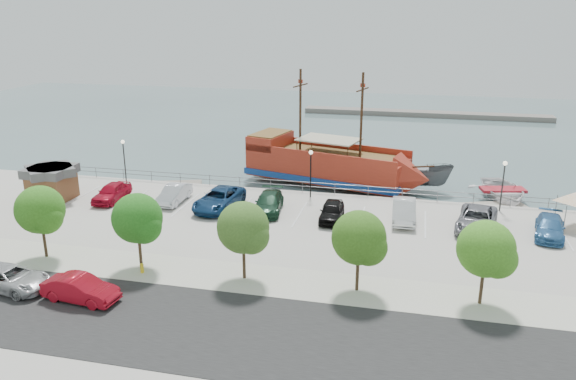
# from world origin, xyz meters

# --- Properties ---
(ground) EXTENTS (160.00, 160.00, 0.00)m
(ground) POSITION_xyz_m (0.00, 0.00, -1.00)
(ground) COLOR #486063
(street) EXTENTS (100.00, 8.00, 0.04)m
(street) POSITION_xyz_m (0.00, -16.00, 0.01)
(street) COLOR black
(street) RESTS_ON land_slab
(sidewalk) EXTENTS (100.00, 4.00, 0.05)m
(sidewalk) POSITION_xyz_m (0.00, -10.00, 0.01)
(sidewalk) COLOR beige
(sidewalk) RESTS_ON land_slab
(seawall_railing) EXTENTS (50.00, 0.06, 1.00)m
(seawall_railing) POSITION_xyz_m (0.00, 7.80, 0.53)
(seawall_railing) COLOR slate
(seawall_railing) RESTS_ON land_slab
(far_shore) EXTENTS (40.00, 3.00, 0.80)m
(far_shore) POSITION_xyz_m (10.00, 55.00, -0.60)
(far_shore) COLOR slate
(far_shore) RESTS_ON ground
(pirate_ship) EXTENTS (19.23, 9.64, 11.91)m
(pirate_ship) POSITION_xyz_m (1.58, 13.37, 0.99)
(pirate_ship) COLOR #A02A19
(pirate_ship) RESTS_ON ground
(patrol_boat) EXTENTS (6.61, 2.85, 2.50)m
(patrol_boat) POSITION_xyz_m (9.34, 13.87, 0.25)
(patrol_boat) COLOR #4D5154
(patrol_boat) RESTS_ON ground
(speedboat) EXTENTS (6.46, 7.98, 1.46)m
(speedboat) POSITION_xyz_m (16.98, 12.36, -0.27)
(speedboat) COLOR silver
(speedboat) RESTS_ON ground
(dock_west) EXTENTS (7.14, 4.14, 0.39)m
(dock_west) POSITION_xyz_m (-15.12, 9.20, -0.80)
(dock_west) COLOR gray
(dock_west) RESTS_ON ground
(dock_mid) EXTENTS (7.38, 4.39, 0.41)m
(dock_mid) POSITION_xyz_m (8.97, 9.20, -0.80)
(dock_mid) COLOR gray
(dock_mid) RESTS_ON ground
(dock_east) EXTENTS (7.99, 4.70, 0.44)m
(dock_east) POSITION_xyz_m (14.99, 9.20, -0.78)
(dock_east) COLOR gray
(dock_east) RESTS_ON ground
(shed) EXTENTS (3.62, 3.62, 2.97)m
(shed) POSITION_xyz_m (-21.93, 0.76, 1.58)
(shed) COLOR brown
(shed) RESTS_ON land_slab
(street_van) EXTENTS (5.32, 2.98, 1.41)m
(street_van) POSITION_xyz_m (-14.18, -14.48, 0.70)
(street_van) COLOR #ACADAE
(street_van) RESTS_ON street
(street_sedan) EXTENTS (4.66, 2.04, 1.49)m
(street_sedan) POSITION_xyz_m (-9.28, -14.82, 0.74)
(street_sedan) COLOR #AA0E1D
(street_sedan) RESTS_ON street
(fire_hydrant) EXTENTS (0.24, 0.24, 0.69)m
(fire_hydrant) POSITION_xyz_m (-7.53, -10.80, 0.38)
(fire_hydrant) COLOR yellow
(fire_hydrant) RESTS_ON sidewalk
(lamp_post_left) EXTENTS (0.36, 0.36, 4.28)m
(lamp_post_left) POSITION_xyz_m (-18.00, 6.50, 2.94)
(lamp_post_left) COLOR black
(lamp_post_left) RESTS_ON land_slab
(lamp_post_mid) EXTENTS (0.36, 0.36, 4.28)m
(lamp_post_mid) POSITION_xyz_m (0.00, 6.50, 2.94)
(lamp_post_mid) COLOR black
(lamp_post_mid) RESTS_ON land_slab
(lamp_post_right) EXTENTS (0.36, 0.36, 4.28)m
(lamp_post_right) POSITION_xyz_m (16.00, 6.50, 2.94)
(lamp_post_right) COLOR black
(lamp_post_right) RESTS_ON land_slab
(tree_b) EXTENTS (3.30, 3.20, 5.00)m
(tree_b) POSITION_xyz_m (-14.85, -10.07, 3.30)
(tree_b) COLOR #473321
(tree_b) RESTS_ON sidewalk
(tree_c) EXTENTS (3.30, 3.20, 5.00)m
(tree_c) POSITION_xyz_m (-7.85, -10.07, 3.30)
(tree_c) COLOR #473321
(tree_c) RESTS_ON sidewalk
(tree_d) EXTENTS (3.30, 3.20, 5.00)m
(tree_d) POSITION_xyz_m (-0.85, -10.07, 3.30)
(tree_d) COLOR #473321
(tree_d) RESTS_ON sidewalk
(tree_e) EXTENTS (3.30, 3.20, 5.00)m
(tree_e) POSITION_xyz_m (6.15, -10.07, 3.30)
(tree_e) COLOR #473321
(tree_e) RESTS_ON sidewalk
(tree_f) EXTENTS (3.30, 3.20, 5.00)m
(tree_f) POSITION_xyz_m (13.15, -10.07, 3.30)
(tree_f) COLOR #473321
(tree_f) RESTS_ON sidewalk
(parked_car_a) EXTENTS (1.86, 4.62, 1.57)m
(parked_car_a) POSITION_xyz_m (-16.67, 1.57, 0.79)
(parked_car_a) COLOR #A90A20
(parked_car_a) RESTS_ON land_slab
(parked_car_b) EXTENTS (1.60, 4.57, 1.51)m
(parked_car_b) POSITION_xyz_m (-11.20, 2.41, 0.75)
(parked_car_b) COLOR silver
(parked_car_b) RESTS_ON land_slab
(parked_car_c) EXTENTS (3.37, 6.26, 1.67)m
(parked_car_c) POSITION_xyz_m (-6.89, 1.81, 0.84)
(parked_car_c) COLOR navy
(parked_car_c) RESTS_ON land_slab
(parked_car_d) EXTENTS (2.75, 5.45, 1.52)m
(parked_car_d) POSITION_xyz_m (-2.64, 2.03, 0.76)
(parked_car_d) COLOR #163824
(parked_car_d) RESTS_ON land_slab
(parked_car_e) EXTENTS (1.94, 4.46, 1.50)m
(parked_car_e) POSITION_xyz_m (2.74, 1.24, 0.75)
(parked_car_e) COLOR black
(parked_car_e) RESTS_ON land_slab
(parked_car_f) EXTENTS (1.97, 5.14, 1.67)m
(parked_car_f) POSITION_xyz_m (8.29, 2.43, 0.84)
(parked_car_f) COLOR silver
(parked_car_f) RESTS_ON land_slab
(parked_car_g) EXTENTS (3.73, 6.33, 1.65)m
(parked_car_g) POSITION_xyz_m (13.73, 1.71, 0.83)
(parked_car_g) COLOR slate
(parked_car_g) RESTS_ON land_slab
(parked_car_h) EXTENTS (2.86, 5.21, 1.43)m
(parked_car_h) POSITION_xyz_m (18.86, 1.56, 0.71)
(parked_car_h) COLOR teal
(parked_car_h) RESTS_ON land_slab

